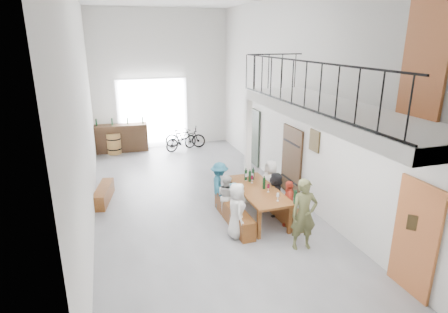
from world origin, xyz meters
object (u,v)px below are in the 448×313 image
object	(u,v)px
host_standing	(304,215)
serving_counter	(121,138)
bench_inner	(234,214)
tasting_table	(258,192)
side_bench	(104,194)
oak_barrel	(114,144)
bicycle_near	(185,137)

from	to	relation	value
host_standing	serving_counter	bearing A→B (deg)	118.28
serving_counter	bench_inner	bearing A→B (deg)	-69.28
tasting_table	side_bench	size ratio (longest dim) A/B	1.53
side_bench	serving_counter	bearing A→B (deg)	81.17
tasting_table	bench_inner	size ratio (longest dim) A/B	1.10
tasting_table	bench_inner	xyz separation A→B (m)	(-0.67, -0.07, -0.47)
oak_barrel	bench_inner	bearing A→B (deg)	-69.43
tasting_table	oak_barrel	distance (m)	7.58
side_bench	host_standing	distance (m)	5.65
bench_inner	oak_barrel	size ratio (longest dim) A/B	2.54
bench_inner	serving_counter	bearing A→B (deg)	106.40
host_standing	bench_inner	bearing A→B (deg)	131.64
serving_counter	host_standing	world-z (taller)	host_standing
bench_inner	oak_barrel	bearing A→B (deg)	109.22
oak_barrel	bicycle_near	size ratio (longest dim) A/B	0.49
side_bench	oak_barrel	world-z (taller)	oak_barrel
oak_barrel	host_standing	distance (m)	9.19
serving_counter	host_standing	xyz separation A→B (m)	(3.34, -8.68, 0.25)
bicycle_near	serving_counter	bearing A→B (deg)	102.41
bench_inner	side_bench	xyz separation A→B (m)	(-3.04, 2.32, -0.03)
side_bench	host_standing	size ratio (longest dim) A/B	0.94
bench_inner	bicycle_near	xyz separation A→B (m)	(0.27, 6.93, 0.20)
tasting_table	host_standing	size ratio (longest dim) A/B	1.43
side_bench	oak_barrel	bearing A→B (deg)	84.38
tasting_table	host_standing	xyz separation A→B (m)	(0.38, -1.60, 0.09)
serving_counter	oak_barrel	bearing A→B (deg)	-137.23
bench_inner	host_standing	xyz separation A→B (m)	(1.05, -1.53, 0.56)
oak_barrel	serving_counter	bearing A→B (deg)	39.81
bench_inner	oak_barrel	distance (m)	7.37
serving_counter	bicycle_near	xyz separation A→B (m)	(2.56, -0.22, -0.11)
side_bench	bicycle_near	world-z (taller)	bicycle_near
side_bench	bicycle_near	distance (m)	5.67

